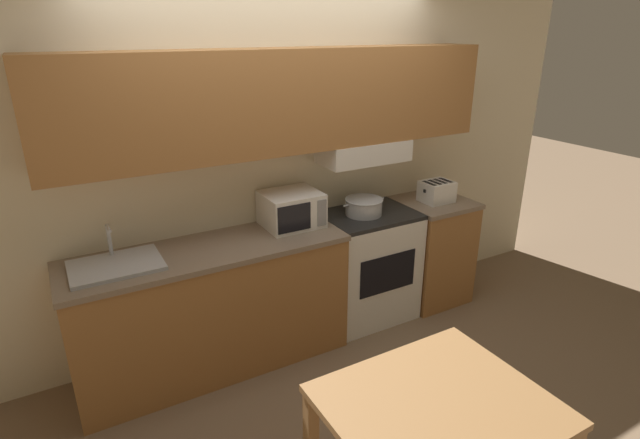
{
  "coord_description": "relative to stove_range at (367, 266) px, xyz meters",
  "views": [
    {
      "loc": [
        -1.47,
        -3.22,
        2.25
      ],
      "look_at": [
        0.05,
        -0.53,
        1.05
      ],
      "focal_mm": 28.0,
      "sensor_mm": 36.0,
      "label": 1
    }
  ],
  "objects": [
    {
      "name": "ground_plane",
      "position": [
        -0.64,
        0.27,
        -0.45
      ],
      "size": [
        16.0,
        16.0,
        0.0
      ],
      "primitive_type": "plane",
      "color": "#7F664C"
    },
    {
      "name": "wall_back",
      "position": [
        -0.62,
        0.2,
        1.07
      ],
      "size": [
        5.52,
        0.38,
        2.55
      ],
      "color": "beige",
      "rests_on": "ground_plane"
    },
    {
      "name": "lower_counter_main",
      "position": [
        -1.29,
        -0.01,
        0.0
      ],
      "size": [
        1.84,
        0.58,
        0.9
      ],
      "color": "#A36B38",
      "rests_on": "ground_plane"
    },
    {
      "name": "lower_counter_right_stub",
      "position": [
        0.65,
        -0.01,
        0.0
      ],
      "size": [
        0.57,
        0.58,
        0.9
      ],
      "color": "#A36B38",
      "rests_on": "ground_plane"
    },
    {
      "name": "stove_range",
      "position": [
        0.0,
        0.0,
        0.0
      ],
      "size": [
        0.72,
        0.54,
        0.9
      ],
      "color": "white",
      "rests_on": "ground_plane"
    },
    {
      "name": "cooking_pot",
      "position": [
        -0.05,
        0.0,
        0.52
      ],
      "size": [
        0.37,
        0.29,
        0.13
      ],
      "color": "#B7BABF",
      "rests_on": "stove_range"
    },
    {
      "name": "microwave",
      "position": [
        -0.63,
        0.08,
        0.57
      ],
      "size": [
        0.4,
        0.36,
        0.25
      ],
      "color": "white",
      "rests_on": "lower_counter_main"
    },
    {
      "name": "toaster",
      "position": [
        0.64,
        -0.04,
        0.54
      ],
      "size": [
        0.26,
        0.21,
        0.17
      ],
      "color": "white",
      "rests_on": "lower_counter_right_stub"
    },
    {
      "name": "sink_basin",
      "position": [
        -1.85,
        -0.01,
        0.47
      ],
      "size": [
        0.53,
        0.38,
        0.23
      ],
      "color": "#B7BABF",
      "rests_on": "lower_counter_main"
    },
    {
      "name": "dining_table",
      "position": [
        -0.85,
        -1.74,
        0.2
      ],
      "size": [
        0.92,
        0.79,
        0.77
      ],
      "color": "#9E7042",
      "rests_on": "ground_plane"
    }
  ]
}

